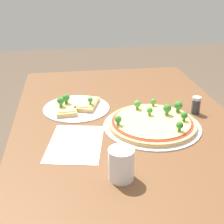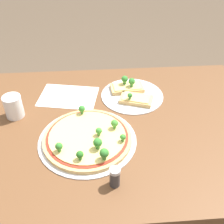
% 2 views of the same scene
% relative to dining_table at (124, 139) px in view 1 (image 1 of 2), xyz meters
% --- Properties ---
extents(dining_table, '(1.17, 0.81, 0.70)m').
position_rel_dining_table_xyz_m(dining_table, '(0.00, 0.00, 0.00)').
color(dining_table, brown).
rests_on(dining_table, ground_plane).
extents(pizza_tray_whole, '(0.34, 0.34, 0.07)m').
position_rel_dining_table_xyz_m(pizza_tray_whole, '(0.09, 0.08, 0.11)').
color(pizza_tray_whole, silver).
rests_on(pizza_tray_whole, dining_table).
extents(pizza_tray_slice, '(0.26, 0.26, 0.06)m').
position_rel_dining_table_xyz_m(pizza_tray_slice, '(-0.10, -0.18, 0.11)').
color(pizza_tray_slice, silver).
rests_on(pizza_tray_slice, dining_table).
extents(drinking_cup, '(0.07, 0.07, 0.09)m').
position_rel_dining_table_xyz_m(drinking_cup, '(0.36, -0.08, 0.14)').
color(drinking_cup, white).
rests_on(drinking_cup, dining_table).
extents(condiment_shaker, '(0.03, 0.03, 0.07)m').
position_rel_dining_table_xyz_m(condiment_shaker, '(0.01, 0.27, 0.13)').
color(condiment_shaker, '#333338').
rests_on(condiment_shaker, dining_table).
extents(paper_menu, '(0.26, 0.21, 0.00)m').
position_rel_dining_table_xyz_m(paper_menu, '(0.17, -0.19, 0.09)').
color(paper_menu, white).
rests_on(paper_menu, dining_table).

